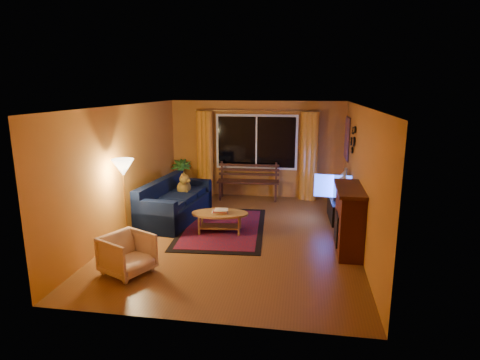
# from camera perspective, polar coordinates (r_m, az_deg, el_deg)

# --- Properties ---
(floor) EXTENTS (4.50, 6.00, 0.02)m
(floor) POSITION_cam_1_polar(r_m,az_deg,el_deg) (7.91, -0.35, -7.99)
(floor) COLOR brown
(floor) RESTS_ON ground
(ceiling) EXTENTS (4.50, 6.00, 0.02)m
(ceiling) POSITION_cam_1_polar(r_m,az_deg,el_deg) (7.39, -0.38, 10.57)
(ceiling) COLOR white
(ceiling) RESTS_ON ground
(wall_back) EXTENTS (4.50, 0.02, 2.50)m
(wall_back) POSITION_cam_1_polar(r_m,az_deg,el_deg) (10.49, 2.38, 4.37)
(wall_back) COLOR #BA722A
(wall_back) RESTS_ON ground
(wall_left) EXTENTS (0.02, 6.00, 2.50)m
(wall_left) POSITION_cam_1_polar(r_m,az_deg,el_deg) (8.23, -16.08, 1.46)
(wall_left) COLOR #BA722A
(wall_left) RESTS_ON ground
(wall_right) EXTENTS (0.02, 6.00, 2.50)m
(wall_right) POSITION_cam_1_polar(r_m,az_deg,el_deg) (7.52, 16.87, 0.35)
(wall_right) COLOR #BA722A
(wall_right) RESTS_ON ground
(window) EXTENTS (2.00, 0.02, 1.30)m
(window) POSITION_cam_1_polar(r_m,az_deg,el_deg) (10.39, 2.34, 5.40)
(window) COLOR black
(window) RESTS_ON wall_back
(curtain_rod) EXTENTS (3.20, 0.03, 0.03)m
(curtain_rod) POSITION_cam_1_polar(r_m,az_deg,el_deg) (10.27, 2.35, 9.80)
(curtain_rod) COLOR #BF8C3F
(curtain_rod) RESTS_ON wall_back
(curtain_left) EXTENTS (0.36, 0.36, 2.24)m
(curtain_left) POSITION_cam_1_polar(r_m,az_deg,el_deg) (10.62, -4.98, 3.73)
(curtain_left) COLOR orange
(curtain_left) RESTS_ON ground
(curtain_right) EXTENTS (0.36, 0.36, 2.24)m
(curtain_right) POSITION_cam_1_polar(r_m,az_deg,el_deg) (10.31, 9.77, 3.30)
(curtain_right) COLOR orange
(curtain_right) RESTS_ON ground
(bench) EXTENTS (1.60, 0.54, 0.47)m
(bench) POSITION_cam_1_polar(r_m,az_deg,el_deg) (10.34, 1.16, -1.49)
(bench) COLOR #331A11
(bench) RESTS_ON ground
(potted_plant) EXTENTS (0.65, 0.65, 0.96)m
(potted_plant) POSITION_cam_1_polar(r_m,az_deg,el_deg) (10.79, -8.34, 0.33)
(potted_plant) COLOR #235B1E
(potted_plant) RESTS_ON ground
(sofa) EXTENTS (1.14, 2.22, 0.86)m
(sofa) POSITION_cam_1_polar(r_m,az_deg,el_deg) (8.84, -9.17, -2.87)
(sofa) COLOR black
(sofa) RESTS_ON ground
(dog) EXTENTS (0.45, 0.52, 0.48)m
(dog) POSITION_cam_1_polar(r_m,az_deg,el_deg) (9.21, -7.99, -0.68)
(dog) COLOR brown
(dog) RESTS_ON sofa
(armchair) EXTENTS (0.86, 0.88, 0.69)m
(armchair) POSITION_cam_1_polar(r_m,az_deg,el_deg) (6.52, -15.75, -9.87)
(armchair) COLOR beige
(armchair) RESTS_ON ground
(floor_lamp) EXTENTS (0.31, 0.31, 1.59)m
(floor_lamp) POSITION_cam_1_polar(r_m,az_deg,el_deg) (7.62, -16.01, -2.97)
(floor_lamp) COLOR #BF8C3F
(floor_lamp) RESTS_ON ground
(rug) EXTENTS (1.87, 2.78, 0.02)m
(rug) POSITION_cam_1_polar(r_m,az_deg,el_deg) (8.31, -2.52, -6.81)
(rug) COLOR maroon
(rug) RESTS_ON ground
(coffee_table) EXTENTS (1.24, 1.24, 0.41)m
(coffee_table) POSITION_cam_1_polar(r_m,az_deg,el_deg) (8.03, -2.86, -6.04)
(coffee_table) COLOR #A47337
(coffee_table) RESTS_ON ground
(tv_console) EXTENTS (0.41, 1.08, 0.44)m
(tv_console) POSITION_cam_1_polar(r_m,az_deg,el_deg) (9.00, 13.75, -4.18)
(tv_console) COLOR black
(tv_console) RESTS_ON ground
(television) EXTENTS (0.26, 1.09, 0.62)m
(television) POSITION_cam_1_polar(r_m,az_deg,el_deg) (8.86, 13.93, -0.89)
(television) COLOR black
(television) RESTS_ON tv_console
(fireplace) EXTENTS (0.40, 1.20, 1.10)m
(fireplace) POSITION_cam_1_polar(r_m,az_deg,el_deg) (7.30, 15.26, -5.64)
(fireplace) COLOR maroon
(fireplace) RESTS_ON ground
(mirror_cluster) EXTENTS (0.06, 0.60, 0.56)m
(mirror_cluster) POSITION_cam_1_polar(r_m,az_deg,el_deg) (8.70, 15.69, 5.76)
(mirror_cluster) COLOR black
(mirror_cluster) RESTS_ON wall_right
(painting) EXTENTS (0.04, 0.76, 0.96)m
(painting) POSITION_cam_1_polar(r_m,az_deg,el_deg) (9.85, 14.98, 5.73)
(painting) COLOR #D8490E
(painting) RESTS_ON wall_right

